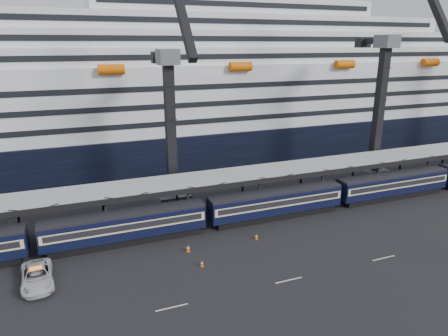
{
  "coord_description": "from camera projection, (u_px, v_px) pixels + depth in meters",
  "views": [
    {
      "loc": [
        -32.58,
        -34.13,
        22.73
      ],
      "look_at": [
        -15.56,
        10.0,
        7.9
      ],
      "focal_mm": 32.0,
      "sensor_mm": 36.0,
      "label": 1
    }
  ],
  "objects": [
    {
      "name": "train",
      "position": [
        298.0,
        199.0,
        55.02
      ],
      "size": [
        133.05,
        3.0,
        4.05
      ],
      "color": "black",
      "rests_on": "ground"
    },
    {
      "name": "traffic_cone_d",
      "position": [
        256.0,
        237.0,
        48.27
      ],
      "size": [
        0.37,
        0.37,
        0.73
      ],
      "color": "#E15D07",
      "rests_on": "ground"
    },
    {
      "name": "cruise_ship",
      "position": [
        227.0,
        94.0,
        85.25
      ],
      "size": [
        214.09,
        28.84,
        34.0
      ],
      "color": "black",
      "rests_on": "ground"
    },
    {
      "name": "canopy",
      "position": [
        312.0,
        166.0,
        59.26
      ],
      "size": [
        130.0,
        6.25,
        5.53
      ],
      "color": "gray",
      "rests_on": "ground"
    },
    {
      "name": "pickup_truck",
      "position": [
        37.0,
        276.0,
        39.1
      ],
      "size": [
        3.34,
        6.46,
        1.74
      ],
      "primitive_type": "imported",
      "rotation": [
        0.0,
        0.0,
        0.07
      ],
      "color": "silver",
      "rests_on": "ground"
    },
    {
      "name": "crane_dark_near",
      "position": [
        171.0,
        126.0,
        54.48
      ],
      "size": [
        4.5,
        17.75,
        35.08
      ],
      "color": "#4F5257",
      "rests_on": "ground"
    },
    {
      "name": "traffic_cone_c",
      "position": [
        202.0,
        263.0,
        42.4
      ],
      "size": [
        0.36,
        0.36,
        0.71
      ],
      "color": "#E15D07",
      "rests_on": "ground"
    },
    {
      "name": "traffic_cone_b",
      "position": [
        188.0,
        248.0,
        45.4
      ],
      "size": [
        0.43,
        0.43,
        0.87
      ],
      "color": "#E15D07",
      "rests_on": "ground"
    },
    {
      "name": "crane_dark_mid",
      "position": [
        382.0,
        103.0,
        65.18
      ],
      "size": [
        4.5,
        18.24,
        39.64
      ],
      "color": "#4F5257",
      "rests_on": "ground"
    },
    {
      "name": "ground",
      "position": [
        373.0,
        239.0,
        48.37
      ],
      "size": [
        260.0,
        260.0,
        0.0
      ],
      "primitive_type": "plane",
      "color": "black",
      "rests_on": "ground"
    }
  ]
}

